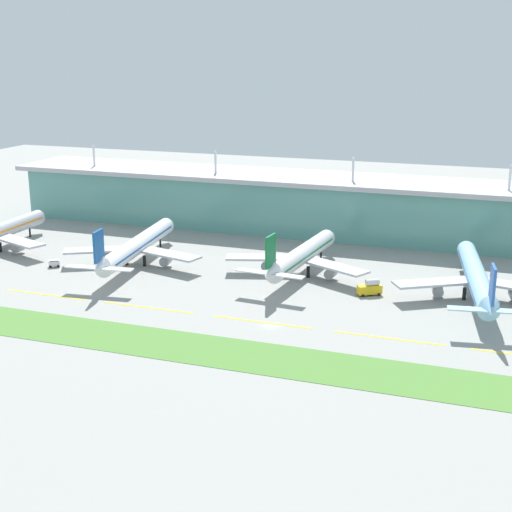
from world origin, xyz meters
The scene contains 13 objects.
ground_plane centered at (0.00, 0.00, 0.00)m, with size 600.00×600.00×0.00m, color gray.
terminal_building centered at (0.00, 103.31, 11.43)m, with size 288.00×34.00×31.44m.
airliner_near_middle centered at (-60.89, 39.27, 6.45)m, with size 48.43×68.45×18.90m.
airliner_center centered at (-5.18, 46.22, 6.44)m, with size 48.62×58.74×18.90m.
airliner_far_middle centered at (49.59, 40.79, 6.46)m, with size 48.15×70.39×18.90m.
taxiway_stripe_west centered at (-71.00, 1.55, 0.02)m, with size 28.00×0.70×0.04m, color yellow.
taxiway_stripe_mid_west centered at (-37.00, 1.55, 0.02)m, with size 28.00×0.70×0.04m, color yellow.
taxiway_stripe_centre centered at (-3.00, 1.55, 0.02)m, with size 28.00×0.70×0.04m, color yellow.
taxiway_stripe_mid_east centered at (31.00, 1.55, 0.02)m, with size 28.00×0.70×0.04m, color yellow.
grass_verge centered at (0.00, -20.67, 0.05)m, with size 300.00×18.00×0.10m, color #518438.
fuel_truck centered at (19.98, 33.64, 2.26)m, with size 7.46×6.09×4.95m.
pushback_tug centered at (19.34, 34.74, 1.10)m, with size 5.01×4.10×1.85m.
baggage_cart centered at (-85.60, 27.06, 1.26)m, with size 3.99×3.55×2.48m.
Camera 1 is at (56.81, -171.45, 70.24)m, focal length 51.22 mm.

